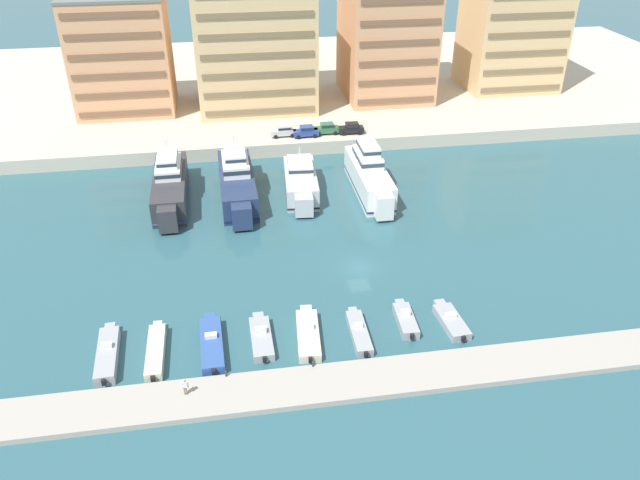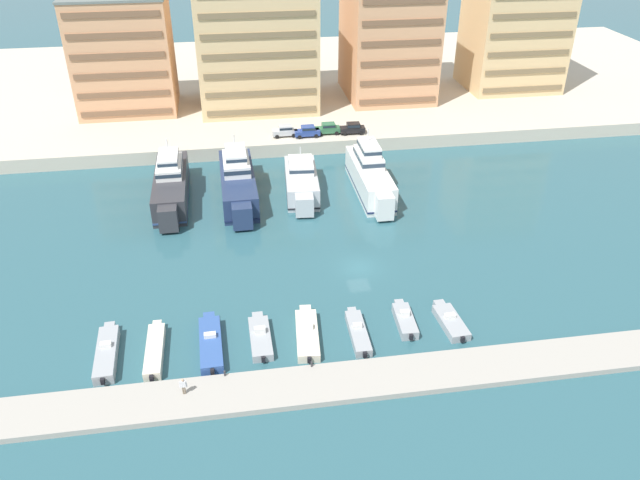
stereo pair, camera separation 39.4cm
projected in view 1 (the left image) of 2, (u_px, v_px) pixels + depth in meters
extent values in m
plane|color=#2D5B66|center=(360.00, 268.00, 72.31)|extent=(400.00, 400.00, 0.00)
cube|color=beige|center=(290.00, 84.00, 129.45)|extent=(180.00, 70.00, 2.17)
cube|color=#A8A399|center=(403.00, 375.00, 56.60)|extent=(120.00, 4.83, 0.58)
cube|color=#333338|center=(170.00, 187.00, 86.26)|extent=(4.46, 16.59, 3.59)
cube|color=#333338|center=(168.00, 219.00, 78.39)|extent=(2.40, 2.18, 3.05)
cube|color=#334C7F|center=(172.00, 195.00, 86.86)|extent=(4.50, 16.76, 0.24)
cube|color=white|center=(169.00, 167.00, 86.02)|extent=(3.43, 6.98, 1.39)
cube|color=#233342|center=(168.00, 166.00, 85.95)|extent=(3.48, 7.05, 0.50)
cube|color=white|center=(167.00, 159.00, 85.35)|extent=(2.68, 5.44, 1.20)
cube|color=#233342|center=(167.00, 158.00, 85.29)|extent=(2.71, 5.50, 0.43)
cylinder|color=silver|center=(166.00, 145.00, 85.46)|extent=(0.16, 0.16, 1.80)
cube|color=#333338|center=(173.00, 167.00, 94.05)|extent=(3.69, 0.93, 0.20)
cube|color=navy|center=(237.00, 185.00, 87.05)|extent=(4.86, 16.84, 3.56)
cube|color=navy|center=(242.00, 216.00, 79.06)|extent=(2.57, 2.34, 3.03)
cube|color=#192347|center=(238.00, 192.00, 87.64)|extent=(4.91, 17.00, 0.24)
cube|color=white|center=(235.00, 164.00, 86.77)|extent=(3.70, 7.10, 1.64)
cube|color=#233342|center=(235.00, 163.00, 86.68)|extent=(3.75, 7.17, 0.59)
cube|color=white|center=(235.00, 154.00, 86.02)|extent=(2.88, 5.54, 1.25)
cube|color=#233342|center=(235.00, 153.00, 85.96)|extent=(2.92, 5.59, 0.45)
cylinder|color=silver|center=(233.00, 141.00, 86.13)|extent=(0.16, 0.16, 1.80)
cube|color=navy|center=(234.00, 164.00, 94.91)|extent=(3.92, 0.96, 0.20)
cube|color=silver|center=(301.00, 182.00, 88.16)|extent=(5.21, 12.38, 3.10)
cube|color=silver|center=(304.00, 205.00, 82.12)|extent=(2.54, 2.34, 2.63)
cube|color=black|center=(301.00, 189.00, 88.68)|extent=(5.26, 12.51, 0.24)
cube|color=white|center=(300.00, 165.00, 87.79)|extent=(3.75, 5.31, 1.34)
cube|color=#233342|center=(300.00, 165.00, 87.72)|extent=(3.80, 5.37, 0.48)
cylinder|color=silver|center=(299.00, 153.00, 87.63)|extent=(0.16, 0.16, 1.80)
cube|color=silver|center=(298.00, 168.00, 94.07)|extent=(3.75, 1.16, 0.20)
cube|color=white|center=(369.00, 178.00, 88.46)|extent=(4.05, 15.63, 3.81)
cube|color=white|center=(384.00, 206.00, 81.03)|extent=(2.22, 2.02, 3.24)
cube|color=#192347|center=(369.00, 186.00, 89.10)|extent=(4.09, 15.78, 0.24)
cube|color=white|center=(368.00, 158.00, 88.05)|extent=(3.15, 6.56, 1.62)
cube|color=#233342|center=(368.00, 157.00, 87.97)|extent=(3.19, 6.63, 0.58)
cube|color=white|center=(368.00, 148.00, 87.28)|extent=(2.46, 5.12, 1.38)
cube|color=#233342|center=(368.00, 147.00, 87.20)|extent=(2.49, 5.17, 0.50)
cylinder|color=silver|center=(367.00, 134.00, 87.29)|extent=(0.16, 0.16, 1.80)
cube|color=white|center=(357.00, 161.00, 95.89)|extent=(3.43, 0.90, 0.20)
cube|color=#9EA3A8|center=(107.00, 355.00, 58.55)|extent=(2.19, 7.35, 1.10)
cube|color=#9EA3A8|center=(111.00, 329.00, 61.91)|extent=(1.05, 0.88, 0.93)
cube|color=silver|center=(106.00, 345.00, 58.62)|extent=(1.04, 0.65, 0.42)
cube|color=#283847|center=(107.00, 343.00, 58.82)|extent=(0.92, 0.12, 0.25)
cube|color=black|center=(104.00, 382.00, 55.28)|extent=(0.37, 0.30, 0.60)
cube|color=beige|center=(156.00, 352.00, 58.97)|extent=(1.58, 7.22, 1.03)
cube|color=beige|center=(158.00, 326.00, 62.29)|extent=(0.87, 0.71, 0.87)
cube|color=black|center=(153.00, 379.00, 55.69)|extent=(0.36, 0.28, 0.60)
cube|color=#33569E|center=(212.00, 345.00, 59.83)|extent=(2.34, 7.60, 1.03)
cube|color=#33569E|center=(210.00, 319.00, 63.35)|extent=(1.18, 0.98, 0.88)
cube|color=silver|center=(211.00, 336.00, 59.93)|extent=(1.17, 0.64, 0.42)
cube|color=#283847|center=(211.00, 333.00, 60.14)|extent=(1.05, 0.11, 0.25)
cube|color=black|center=(214.00, 372.00, 56.43)|extent=(0.37, 0.29, 0.60)
cube|color=#9EA3A8|center=(261.00, 339.00, 60.79)|extent=(2.07, 6.06, 0.84)
cube|color=#9EA3A8|center=(258.00, 317.00, 63.67)|extent=(1.11, 0.91, 0.71)
cube|color=silver|center=(261.00, 330.00, 60.80)|extent=(1.10, 0.61, 0.59)
cube|color=#283847|center=(260.00, 328.00, 60.99)|extent=(1.00, 0.09, 0.36)
cube|color=black|center=(265.00, 360.00, 58.01)|extent=(0.36, 0.28, 0.60)
cube|color=beige|center=(308.00, 335.00, 61.16)|extent=(2.74, 7.25, 0.92)
cube|color=beige|center=(306.00, 311.00, 64.56)|extent=(1.25, 1.06, 0.78)
cube|color=silver|center=(308.00, 326.00, 61.26)|extent=(1.22, 0.70, 0.46)
cube|color=#283847|center=(308.00, 324.00, 61.46)|extent=(1.07, 0.17, 0.28)
cube|color=black|center=(311.00, 360.00, 57.90)|extent=(0.38, 0.31, 0.60)
cube|color=#9EA3A8|center=(359.00, 333.00, 61.48)|extent=(1.71, 6.34, 0.88)
cube|color=#9EA3A8|center=(353.00, 312.00, 64.43)|extent=(0.89, 0.73, 0.75)
cube|color=silver|center=(358.00, 325.00, 61.56)|extent=(0.89, 0.62, 0.35)
cube|color=#283847|center=(358.00, 323.00, 61.77)|extent=(0.80, 0.09, 0.21)
cube|color=black|center=(366.00, 355.00, 58.57)|extent=(0.36, 0.29, 0.60)
cube|color=#9EA3A8|center=(406.00, 321.00, 63.07)|extent=(1.94, 5.04, 0.98)
cube|color=#9EA3A8|center=(400.00, 304.00, 65.47)|extent=(0.98, 0.81, 0.83)
cube|color=silver|center=(405.00, 313.00, 63.00)|extent=(0.97, 0.64, 0.54)
cube|color=#283847|center=(405.00, 310.00, 63.19)|extent=(0.86, 0.12, 0.32)
cube|color=black|center=(412.00, 337.00, 60.73)|extent=(0.37, 0.30, 0.60)
cube|color=#9EA3A8|center=(452.00, 322.00, 63.00)|extent=(2.39, 5.44, 0.84)
cube|color=#9EA3A8|center=(440.00, 304.00, 65.55)|extent=(1.17, 0.98, 0.71)
cube|color=silver|center=(451.00, 315.00, 63.02)|extent=(1.15, 0.68, 0.37)
cube|color=#283847|center=(450.00, 313.00, 63.23)|extent=(1.01, 0.15, 0.22)
cube|color=black|center=(464.00, 339.00, 60.56)|extent=(0.38, 0.30, 0.60)
cube|color=#B7BCC1|center=(283.00, 132.00, 101.16)|extent=(4.14, 1.80, 0.80)
cube|color=#B7BCC1|center=(284.00, 128.00, 100.80)|extent=(2.14, 1.61, 0.68)
cube|color=#1E2833|center=(284.00, 128.00, 100.80)|extent=(2.10, 1.63, 0.37)
cylinder|color=black|center=(276.00, 137.00, 100.44)|extent=(0.65, 0.24, 0.64)
cylinder|color=black|center=(274.00, 133.00, 101.87)|extent=(0.65, 0.24, 0.64)
cylinder|color=black|center=(292.00, 136.00, 100.86)|extent=(0.65, 0.24, 0.64)
cylinder|color=black|center=(291.00, 132.00, 102.30)|extent=(0.65, 0.24, 0.64)
cube|color=#28428E|center=(306.00, 132.00, 101.01)|extent=(4.15, 1.82, 0.80)
cube|color=#28428E|center=(307.00, 128.00, 100.66)|extent=(2.14, 1.62, 0.68)
cube|color=#1E2833|center=(307.00, 128.00, 100.66)|extent=(2.10, 1.63, 0.37)
cylinder|color=black|center=(298.00, 137.00, 100.29)|extent=(0.65, 0.24, 0.64)
cylinder|color=black|center=(297.00, 133.00, 101.72)|extent=(0.65, 0.24, 0.64)
cylinder|color=black|center=(315.00, 136.00, 100.72)|extent=(0.65, 0.24, 0.64)
cylinder|color=black|center=(313.00, 132.00, 102.15)|extent=(0.65, 0.24, 0.64)
cube|color=#2D6642|center=(326.00, 130.00, 102.10)|extent=(4.13, 1.78, 0.80)
cube|color=#2D6642|center=(327.00, 125.00, 101.74)|extent=(2.13, 1.60, 0.68)
cube|color=#1E2833|center=(327.00, 125.00, 101.74)|extent=(2.09, 1.61, 0.37)
cylinder|color=black|center=(319.00, 134.00, 101.38)|extent=(0.64, 0.23, 0.64)
cylinder|color=black|center=(317.00, 131.00, 102.82)|extent=(0.64, 0.23, 0.64)
cylinder|color=black|center=(335.00, 133.00, 101.79)|extent=(0.64, 0.23, 0.64)
cylinder|color=black|center=(333.00, 130.00, 103.23)|extent=(0.64, 0.23, 0.64)
cube|color=black|center=(351.00, 129.00, 102.23)|extent=(4.16, 1.86, 0.80)
cube|color=black|center=(352.00, 125.00, 101.87)|extent=(2.16, 1.64, 0.68)
cube|color=#1E2833|center=(352.00, 125.00, 101.87)|extent=(2.12, 1.66, 0.37)
cylinder|color=black|center=(344.00, 134.00, 101.58)|extent=(0.65, 0.25, 0.64)
cylinder|color=black|center=(342.00, 130.00, 103.02)|extent=(0.65, 0.25, 0.64)
cylinder|color=black|center=(360.00, 133.00, 101.86)|extent=(0.65, 0.25, 0.64)
cylinder|color=black|center=(358.00, 129.00, 103.30)|extent=(0.65, 0.25, 0.64)
cube|color=tan|center=(122.00, 55.00, 108.04)|extent=(16.44, 13.73, 19.33)
cube|color=brown|center=(125.00, 113.00, 106.31)|extent=(15.13, 0.24, 0.90)
cube|color=brown|center=(122.00, 95.00, 104.64)|extent=(15.13, 0.24, 0.90)
cube|color=brown|center=(119.00, 76.00, 102.98)|extent=(15.13, 0.24, 0.90)
cube|color=brown|center=(116.00, 56.00, 101.32)|extent=(15.13, 0.24, 0.90)
cube|color=brown|center=(112.00, 36.00, 99.66)|extent=(15.13, 0.24, 0.90)
cube|color=brown|center=(109.00, 15.00, 98.00)|extent=(15.13, 0.24, 0.90)
cube|color=#E0BC84|center=(254.00, 42.00, 109.84)|extent=(20.38, 17.66, 22.26)
cube|color=#7B6748|center=(260.00, 111.00, 107.21)|extent=(18.75, 0.24, 0.90)
cube|color=#7B6748|center=(260.00, 93.00, 105.57)|extent=(18.75, 0.24, 0.90)
cube|color=#7B6748|center=(259.00, 74.00, 103.93)|extent=(18.75, 0.24, 0.90)
cube|color=#7B6748|center=(258.00, 55.00, 102.29)|extent=(18.75, 0.24, 0.90)
cube|color=#7B6748|center=(257.00, 35.00, 100.65)|extent=(18.75, 0.24, 0.90)
cube|color=#7B6748|center=(256.00, 15.00, 99.01)|extent=(18.75, 0.24, 0.90)
cube|color=tan|center=(386.00, 31.00, 114.24)|extent=(15.25, 17.80, 23.69)
cube|color=brown|center=(396.00, 100.00, 111.86)|extent=(14.03, 0.24, 0.90)
cube|color=brown|center=(397.00, 82.00, 110.12)|extent=(14.03, 0.24, 0.90)
cube|color=brown|center=(398.00, 62.00, 108.37)|extent=(14.03, 0.24, 0.90)
cube|color=brown|center=(400.00, 43.00, 106.62)|extent=(14.03, 0.24, 0.90)
cube|color=brown|center=(401.00, 22.00, 104.88)|extent=(14.03, 0.24, 0.90)
cube|color=brown|center=(402.00, 1.00, 103.13)|extent=(14.03, 0.24, 0.90)
cube|color=#E0BC84|center=(514.00, 17.00, 117.95)|extent=(17.12, 14.26, 26.63)
cube|color=#7B6748|center=(520.00, 88.00, 117.85)|extent=(15.75, 0.24, 0.90)
cube|color=#7B6748|center=(523.00, 71.00, 116.13)|extent=(15.75, 0.24, 0.90)
cube|color=#7B6748|center=(526.00, 53.00, 114.41)|extent=(15.75, 0.24, 0.90)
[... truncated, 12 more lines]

